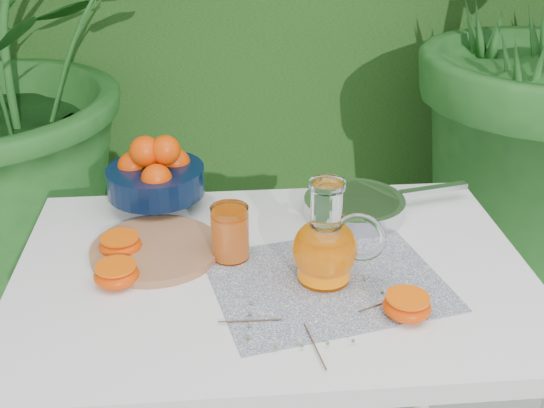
{
  "coord_description": "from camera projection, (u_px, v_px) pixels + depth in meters",
  "views": [
    {
      "loc": [
        -0.13,
        -1.19,
        1.46
      ],
      "look_at": [
        -0.03,
        -0.05,
        0.88
      ],
      "focal_mm": 45.0,
      "sensor_mm": 36.0,
      "label": 1
    }
  ],
  "objects": [
    {
      "name": "thyme_sprigs",
      "position": [
        323.0,
        320.0,
        1.16
      ],
      "size": [
        0.38,
        0.25,
        0.01
      ],
      "color": "#4E3523",
      "rests_on": "white_table"
    },
    {
      "name": "cutting_board",
      "position": [
        156.0,
        249.0,
        1.37
      ],
      "size": [
        0.32,
        0.32,
        0.02
      ],
      "primitive_type": "cylinder",
      "rotation": [
        0.0,
        0.0,
        -0.25
      ],
      "color": "#946543",
      "rests_on": "white_table"
    },
    {
      "name": "juice_pitcher",
      "position": [
        326.0,
        247.0,
        1.25
      ],
      "size": [
        0.19,
        0.16,
        0.2
      ],
      "color": "white",
      "rests_on": "white_table"
    },
    {
      "name": "orange_halves",
      "position": [
        208.0,
        274.0,
        1.27
      ],
      "size": [
        0.61,
        0.35,
        0.04
      ],
      "color": "#FF2A02",
      "rests_on": "white_table"
    },
    {
      "name": "placemat",
      "position": [
        327.0,
        282.0,
        1.28
      ],
      "size": [
        0.48,
        0.41,
        0.0
      ],
      "primitive_type": "cube",
      "rotation": [
        0.0,
        0.0,
        0.21
      ],
      "color": "#0B1741",
      "rests_on": "white_table"
    },
    {
      "name": "juice_tumbler",
      "position": [
        230.0,
        234.0,
        1.33
      ],
      "size": [
        0.09,
        0.09,
        0.11
      ],
      "color": "white",
      "rests_on": "white_table"
    },
    {
      "name": "potted_plant_right",
      "position": [
        535.0,
        8.0,
        2.34
      ],
      "size": [
        2.47,
        2.47,
        2.0
      ],
      "primitive_type": "imported",
      "rotation": [
        0.0,
        0.0,
        1.85
      ],
      "color": "#205B1F",
      "rests_on": "ground"
    },
    {
      "name": "saute_pan",
      "position": [
        356.0,
        206.0,
        1.51
      ],
      "size": [
        0.41,
        0.27,
        0.04
      ],
      "color": "silver",
      "rests_on": "white_table"
    },
    {
      "name": "fruit_bowl",
      "position": [
        155.0,
        174.0,
        1.53
      ],
      "size": [
        0.24,
        0.24,
        0.17
      ],
      "color": "black",
      "rests_on": "white_table"
    },
    {
      "name": "white_table",
      "position": [
        273.0,
        303.0,
        1.36
      ],
      "size": [
        1.0,
        0.7,
        0.75
      ],
      "color": "white",
      "rests_on": "ground"
    }
  ]
}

